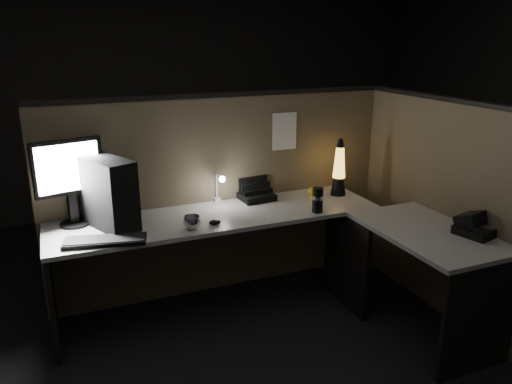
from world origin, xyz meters
name	(u,v)px	position (x,y,z in m)	size (l,w,h in m)	color
floor	(273,347)	(0.00, 0.00, 0.00)	(6.00, 6.00, 0.00)	black
room_shell	(276,93)	(0.00, 0.00, 1.62)	(6.00, 6.00, 6.00)	silver
partition_back	(223,196)	(0.00, 0.93, 0.75)	(2.66, 0.06, 1.50)	brown
partition_right	(437,207)	(1.33, 0.10, 0.75)	(0.06, 1.66, 1.50)	brown
desk	(282,246)	(0.18, 0.25, 0.58)	(2.60, 1.60, 0.73)	#B4B1AA
pc_tower	(108,193)	(-0.87, 0.66, 0.96)	(0.19, 0.43, 0.45)	black
monitor	(69,174)	(-1.09, 0.79, 1.07)	(0.44, 0.19, 0.57)	black
keyboard	(105,241)	(-0.94, 0.39, 0.74)	(0.49, 0.16, 0.02)	black
mouse	(215,222)	(-0.23, 0.43, 0.75)	(0.08, 0.06, 0.03)	black
clip_lamp	(219,186)	(-0.07, 0.81, 0.87)	(0.04, 0.18, 0.23)	white
organizer	(256,194)	(0.22, 0.81, 0.77)	(0.26, 0.23, 0.18)	black
lava_lamp	(339,172)	(0.86, 0.67, 0.91)	(0.12, 0.12, 0.44)	black
travel_mug	(318,200)	(0.51, 0.38, 0.82)	(0.08, 0.08, 0.18)	black
steel_mug	(192,222)	(-0.39, 0.41, 0.77)	(0.11, 0.11, 0.09)	#BBBCC3
figurine	(311,191)	(0.63, 0.68, 0.78)	(0.06, 0.06, 0.06)	yellow
pinned_paper	(284,131)	(0.49, 0.90, 1.22)	(0.20, 0.00, 0.29)	white
desk_phone	(476,225)	(1.24, -0.35, 0.79)	(0.29, 0.29, 0.15)	black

